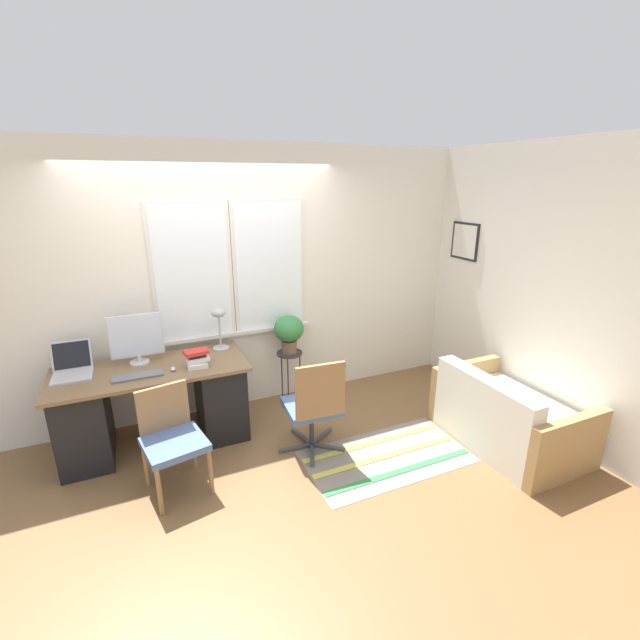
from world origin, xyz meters
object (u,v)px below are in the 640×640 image
(monitor, at_px, (136,338))
(plant_stand, at_px, (290,358))
(laptop, at_px, (72,369))
(desk_chair_wooden, at_px, (172,437))
(potted_plant, at_px, (289,331))
(book_stack, at_px, (197,359))
(mouse, at_px, (173,369))
(desk_lamp, at_px, (219,319))
(couch_loveseat, at_px, (506,418))
(office_chair_swivel, at_px, (314,405))
(keyboard, at_px, (138,376))

(monitor, relative_size, plant_stand, 0.78)
(laptop, relative_size, desk_chair_wooden, 0.44)
(plant_stand, relative_size, potted_plant, 1.44)
(book_stack, bearing_deg, monitor, 148.80)
(mouse, bearing_deg, laptop, 161.55)
(desk_chair_wooden, relative_size, plant_stand, 1.39)
(mouse, height_order, desk_lamp, desk_lamp)
(desk_lamp, bearing_deg, monitor, -175.99)
(monitor, bearing_deg, potted_plant, 2.74)
(book_stack, relative_size, potted_plant, 0.53)
(laptop, relative_size, couch_loveseat, 0.28)
(desk_lamp, relative_size, couch_loveseat, 0.33)
(desk_lamp, relative_size, office_chair_swivel, 0.45)
(laptop, xyz_separation_m, couch_loveseat, (3.56, -1.44, -0.56))
(keyboard, bearing_deg, office_chair_swivel, -22.57)
(office_chair_swivel, height_order, plant_stand, office_chair_swivel)
(mouse, xyz_separation_m, desk_lamp, (0.49, 0.35, 0.29))
(book_stack, xyz_separation_m, office_chair_swivel, (0.88, -0.59, -0.37))
(desk_chair_wooden, distance_m, potted_plant, 1.65)
(monitor, relative_size, potted_plant, 1.12)
(keyboard, height_order, office_chair_swivel, office_chair_swivel)
(mouse, height_order, desk_chair_wooden, desk_chair_wooden)
(laptop, relative_size, book_stack, 1.65)
(desk_lamp, xyz_separation_m, book_stack, (-0.28, -0.34, -0.23))
(monitor, xyz_separation_m, couch_loveseat, (3.02, -1.47, -0.74))
(office_chair_swivel, bearing_deg, mouse, -23.73)
(plant_stand, bearing_deg, desk_chair_wooden, -144.99)
(office_chair_swivel, distance_m, plant_stand, 0.96)
(laptop, height_order, plant_stand, laptop)
(office_chair_swivel, bearing_deg, desk_chair_wooden, 2.74)
(keyboard, bearing_deg, mouse, 1.57)
(mouse, xyz_separation_m, potted_plant, (1.21, 0.37, 0.06))
(desk_lamp, xyz_separation_m, office_chair_swivel, (0.60, -0.93, -0.60))
(keyboard, xyz_separation_m, couch_loveseat, (3.05, -1.17, -0.51))
(monitor, height_order, office_chair_swivel, monitor)
(laptop, height_order, desk_chair_wooden, laptop)
(couch_loveseat, bearing_deg, monitor, 64.06)
(monitor, bearing_deg, couch_loveseat, -25.94)
(book_stack, relative_size, couch_loveseat, 0.17)
(plant_stand, bearing_deg, book_stack, -160.37)
(monitor, bearing_deg, keyboard, -95.07)
(book_stack, bearing_deg, couch_loveseat, -24.91)
(couch_loveseat, distance_m, plant_stand, 2.20)
(monitor, bearing_deg, laptop, -176.55)
(laptop, bearing_deg, monitor, 3.45)
(monitor, height_order, mouse, monitor)
(monitor, bearing_deg, mouse, -48.74)
(desk_lamp, xyz_separation_m, potted_plant, (0.72, 0.02, -0.23))
(laptop, xyz_separation_m, monitor, (0.53, 0.03, 0.18))
(mouse, distance_m, couch_loveseat, 3.05)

